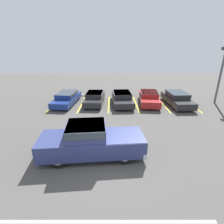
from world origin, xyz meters
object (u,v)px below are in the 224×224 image
Objects in this scene: pickup_truck at (92,140)px; wheel_stop_curb at (89,95)px; parked_sedan_d at (149,97)px; parked_sedan_e at (177,98)px; parked_sedan_a at (67,98)px; parked_sedan_b at (95,98)px; light_post at (222,70)px; parked_sedan_c at (122,98)px.

wheel_stop_curb is (-1.65, 11.83, -0.85)m from pickup_truck.
parked_sedan_e is at bearing 87.56° from parked_sedan_d.
parked_sedan_d is (8.32, 0.09, 0.02)m from parked_sedan_a.
pickup_truck is 1.15× the size of parked_sedan_a.
parked_sedan_d is 7.04m from wheel_stop_curb.
parked_sedan_a is at bearing -86.43° from parked_sedan_b.
parked_sedan_b is 12.67m from light_post.
wheel_stop_curb is (1.88, 2.87, -0.56)m from parked_sedan_a.
light_post reaches higher than pickup_truck.
parked_sedan_d is 0.98× the size of parked_sedan_e.
parked_sedan_a is at bearing 106.36° from pickup_truck.
parked_sedan_b is at bearing -96.03° from parked_sedan_c.
parked_sedan_b is at bearing 89.40° from pickup_truck.
parked_sedan_a is 15.43m from light_post.
parked_sedan_e is at bearing 84.20° from parked_sedan_c.
parked_sedan_c is (5.59, -0.08, 0.02)m from parked_sedan_a.
light_post is at bearing 95.11° from parked_sedan_e.
parked_sedan_b is 0.80× the size of light_post.
parked_sedan_b is 3.03m from wheel_stop_curb.
parked_sedan_d is (5.51, 0.04, 0.03)m from parked_sedan_b.
parked_sedan_d is at bearing 93.04° from parked_sedan_b.
light_post is (9.61, 0.36, 2.68)m from parked_sedan_c.
parked_sedan_c reaches higher than parked_sedan_b.
parked_sedan_d is 2.68× the size of wheel_stop_curb.
parked_sedan_d is (4.80, 9.05, -0.26)m from pickup_truck.
parked_sedan_d is at bearing 96.06° from parked_sedan_a.
parked_sedan_b is 0.92× the size of parked_sedan_d.
pickup_truck is at bearing -141.62° from light_post.
parked_sedan_b is at bearing 96.41° from parked_sedan_a.
parked_sedan_e is at bearing 93.90° from parked_sedan_a.
pickup_truck is at bearing -82.07° from wheel_stop_curb.
pickup_truck is at bearing 7.12° from parked_sedan_b.
pickup_truck is 1.18× the size of parked_sedan_d.
parked_sedan_b is at bearing -178.93° from light_post.
parked_sedan_e is 0.89× the size of light_post.
parked_sedan_c is at bearing -80.87° from parked_sedan_d.
parked_sedan_a is at bearing -94.33° from parked_sedan_e.
light_post reaches higher than wheel_stop_curb.
parked_sedan_d is at bearing -23.37° from wheel_stop_curb.
wheel_stop_curb is at bearing -111.89° from parked_sedan_e.
parked_sedan_c is at bearing 90.06° from parked_sedan_b.
parked_sedan_a is 2.81m from parked_sedan_b.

